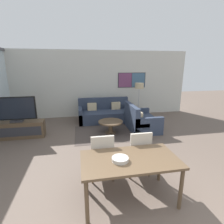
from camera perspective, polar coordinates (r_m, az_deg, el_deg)
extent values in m
cube|color=silver|center=(7.66, -4.76, 9.07)|extent=(8.07, 0.06, 2.80)
cube|color=#2D2D33|center=(7.92, 6.46, 10.31)|extent=(1.26, 0.01, 0.65)
cube|color=#753D66|center=(7.83, 4.31, 10.31)|extent=(0.59, 0.02, 0.61)
cube|color=#426684|center=(8.01, 8.59, 10.29)|extent=(0.59, 0.02, 0.61)
cube|color=#473D38|center=(5.90, -0.46, -6.71)|extent=(2.35, 1.67, 0.01)
cube|color=brown|center=(6.16, -28.25, -5.10)|extent=(1.55, 0.41, 0.51)
cube|color=#2D2D33|center=(5.97, -28.83, -5.78)|extent=(1.42, 0.01, 0.28)
cube|color=#2D2D33|center=(6.08, -28.58, -2.61)|extent=(0.36, 0.20, 0.05)
cube|color=#2D2D33|center=(6.06, -28.65, -2.02)|extent=(0.06, 0.03, 0.08)
cube|color=black|center=(5.99, -29.05, 1.04)|extent=(1.18, 0.04, 0.71)
cube|color=black|center=(5.96, -29.11, 0.98)|extent=(1.10, 0.01, 0.64)
cube|color=#2D384C|center=(7.01, -2.33, -1.36)|extent=(2.06, 0.95, 0.42)
cube|color=#2D384C|center=(7.33, -2.81, 1.28)|extent=(2.06, 0.16, 0.90)
cube|color=#2D384C|center=(6.92, -10.25, -1.05)|extent=(0.14, 0.95, 0.60)
cube|color=#2D384C|center=(7.19, 5.27, -0.26)|extent=(0.14, 0.95, 0.60)
cube|color=#C6B289|center=(7.08, -6.56, 1.72)|extent=(0.36, 0.12, 0.30)
cube|color=#C6B289|center=(7.21, 1.24, 2.06)|extent=(0.36, 0.12, 0.30)
cube|color=#2D384C|center=(6.24, 9.80, -3.67)|extent=(0.95, 1.36, 0.42)
cube|color=#2D384C|center=(6.04, 6.37, -1.79)|extent=(0.16, 1.36, 0.90)
cube|color=#2D384C|center=(5.68, 11.97, -4.72)|extent=(0.95, 0.14, 0.60)
cube|color=#2D384C|center=(6.76, 8.04, -1.34)|extent=(0.95, 0.14, 0.60)
cube|color=#C6B289|center=(5.80, 8.97, -1.36)|extent=(0.12, 0.36, 0.30)
cylinder|color=brown|center=(5.89, -0.46, -6.61)|extent=(0.37, 0.37, 0.03)
cylinder|color=brown|center=(5.83, -0.46, -5.09)|extent=(0.15, 0.15, 0.36)
cylinder|color=brown|center=(5.77, -0.47, -3.20)|extent=(0.81, 0.81, 0.04)
cube|color=brown|center=(2.90, 5.85, -15.18)|extent=(1.55, 0.85, 0.04)
cylinder|color=brown|center=(2.73, -8.23, -27.19)|extent=(0.06, 0.06, 0.71)
cylinder|color=brown|center=(3.10, 21.59, -22.37)|extent=(0.06, 0.06, 0.71)
cylinder|color=brown|center=(3.31, -8.90, -18.77)|extent=(0.06, 0.06, 0.71)
cylinder|color=brown|center=(3.62, 15.31, -15.97)|extent=(0.06, 0.06, 0.71)
cube|color=#B2A899|center=(3.58, -3.48, -14.53)|extent=(0.46, 0.46, 0.06)
cube|color=#B2A899|center=(3.27, -3.08, -11.98)|extent=(0.42, 0.05, 0.50)
cylinder|color=brown|center=(3.52, -6.40, -19.56)|extent=(0.04, 0.04, 0.39)
cylinder|color=brown|center=(3.56, 0.40, -18.98)|extent=(0.04, 0.04, 0.39)
cylinder|color=brown|center=(3.85, -6.90, -16.21)|extent=(0.04, 0.04, 0.39)
cylinder|color=brown|center=(3.89, -0.79, -15.75)|extent=(0.04, 0.04, 0.39)
cube|color=#B2A899|center=(3.74, 8.17, -13.32)|extent=(0.46, 0.46, 0.06)
cube|color=#B2A899|center=(3.44, 9.46, -10.74)|extent=(0.42, 0.05, 0.50)
cylinder|color=brown|center=(3.63, 5.95, -18.27)|extent=(0.04, 0.04, 0.39)
cylinder|color=brown|center=(3.76, 12.09, -17.35)|extent=(0.04, 0.04, 0.39)
cylinder|color=brown|center=(3.96, 4.24, -15.19)|extent=(0.04, 0.04, 0.39)
cylinder|color=brown|center=(4.07, 9.87, -14.48)|extent=(0.04, 0.04, 0.39)
cylinder|color=#B7B2A8|center=(2.80, 2.69, -15.13)|extent=(0.26, 0.26, 0.06)
torus|color=#B7B2A8|center=(2.79, 2.69, -14.75)|extent=(0.26, 0.26, 0.02)
cylinder|color=#2D2D33|center=(7.59, 8.49, -1.79)|extent=(0.28, 0.28, 0.02)
cylinder|color=#B7B7BC|center=(7.44, 8.68, 2.88)|extent=(0.03, 0.03, 1.24)
cylinder|color=#C6B289|center=(7.32, 8.90, 8.49)|extent=(0.36, 0.36, 0.22)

